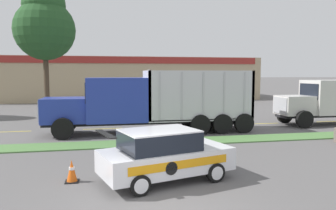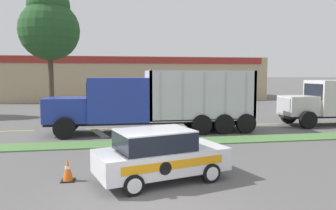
% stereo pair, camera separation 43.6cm
% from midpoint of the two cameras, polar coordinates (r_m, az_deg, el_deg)
% --- Properties ---
extents(grass_verge, '(120.00, 1.69, 0.06)m').
position_cam_midpoint_polar(grass_verge, '(16.21, -6.75, -6.66)').
color(grass_verge, '#517F42').
rests_on(grass_verge, ground_plane).
extents(centre_line_3, '(2.40, 0.14, 0.01)m').
position_cam_midpoint_polar(centre_line_3, '(21.68, -26.36, -4.19)').
color(centre_line_3, yellow).
rests_on(centre_line_3, ground_plane).
extents(centre_line_4, '(2.40, 0.14, 0.01)m').
position_cam_midpoint_polar(centre_line_4, '(20.93, -11.90, -4.06)').
color(centre_line_4, yellow).
rests_on(centre_line_4, ground_plane).
extents(centre_line_5, '(2.40, 0.14, 0.01)m').
position_cam_midpoint_polar(centre_line_5, '(21.55, 2.64, -3.68)').
color(centre_line_5, yellow).
rests_on(centre_line_5, ground_plane).
extents(centre_line_6, '(2.40, 0.14, 0.01)m').
position_cam_midpoint_polar(centre_line_6, '(23.44, 15.58, -3.13)').
color(centre_line_6, yellow).
rests_on(centre_line_6, ground_plane).
extents(centre_line_7, '(2.40, 0.14, 0.01)m').
position_cam_midpoint_polar(centre_line_7, '(26.31, 26.14, -2.57)').
color(centre_line_7, yellow).
rests_on(centre_line_7, ground_plane).
extents(dump_truck_mid, '(11.93, 2.80, 3.65)m').
position_cam_midpoint_polar(dump_truck_mid, '(18.96, -6.53, 0.18)').
color(dump_truck_mid, black).
rests_on(dump_truck_mid, ground_plane).
extents(rally_car, '(4.52, 2.97, 1.69)m').
position_cam_midpoint_polar(rally_car, '(10.58, -1.87, -8.60)').
color(rally_car, white).
rests_on(rally_car, ground_plane).
extents(traffic_cone, '(0.43, 0.43, 0.71)m').
position_cam_midpoint_polar(traffic_cone, '(11.06, -17.51, -10.93)').
color(traffic_cone, black).
rests_on(traffic_cone, ground_plane).
extents(store_building_backdrop, '(35.00, 12.10, 5.54)m').
position_cam_midpoint_polar(store_building_backdrop, '(46.09, -7.95, 4.58)').
color(store_building_backdrop, tan).
rests_on(store_building_backdrop, ground_plane).
extents(tree_behind_left, '(4.49, 4.49, 10.04)m').
position_cam_midpoint_polar(tree_behind_left, '(26.76, -21.15, 13.00)').
color(tree_behind_left, '#473828').
rests_on(tree_behind_left, ground_plane).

